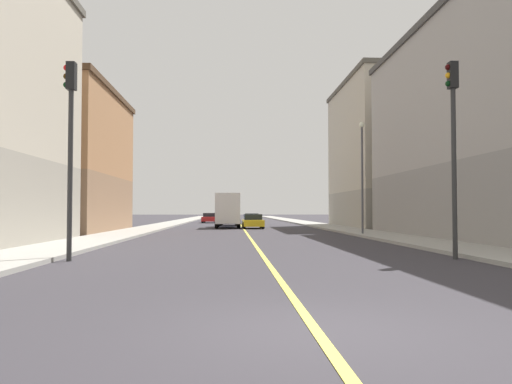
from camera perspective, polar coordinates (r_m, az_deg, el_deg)
The scene contains 15 objects.
ground_plane at distance 7.15m, azimuth 6.72°, elevation -15.21°, with size 400.00×400.00×0.00m, color #343137.
sidewalk_left at distance 56.68m, azimuth 6.73°, elevation -3.65°, with size 3.09×168.00×0.15m, color #9E9B93.
sidewalk_right at distance 56.34m, azimuth -10.14°, elevation -3.64°, with size 3.09×168.00×0.15m, color #9E9B93.
lane_center_stripe at distance 55.90m, azimuth -1.68°, elevation -3.75°, with size 0.16×154.00×0.01m, color #E5D14C.
building_left_mid at distance 51.33m, azimuth 14.88°, elevation 4.09°, with size 9.55×15.94×14.16m.
building_right_midblock at distance 40.65m, azimuth -21.97°, elevation 3.26°, with size 9.55×14.52×10.60m.
traffic_light_left_near at distance 18.41m, azimuth 21.24°, elevation 6.25°, with size 0.40×0.32×6.64m.
traffic_light_right_near at distance 17.59m, azimuth -20.13°, elevation 6.25°, with size 0.40×0.32×6.44m.
street_lamp_left_near at distance 33.53m, azimuth 11.82°, elevation 2.89°, with size 0.36×0.36×7.21m.
car_yellow at distance 46.12m, azimuth -0.36°, elevation -3.34°, with size 1.93×4.25×1.30m.
car_red at distance 67.70m, azimuth -5.20°, elevation -2.92°, with size 2.06×4.67×1.30m.
car_teal at distance 60.59m, azimuth -0.49°, elevation -3.05°, with size 1.91×4.14×1.28m.
car_white at distance 55.30m, azimuth -3.08°, elevation -3.10°, with size 2.00×4.05×1.30m.
car_silver at distance 61.84m, azimuth -2.94°, elevation -2.95°, with size 1.88×4.02×1.43m.
box_truck at distance 47.97m, azimuth -3.18°, elevation -2.05°, with size 2.31×7.99×3.18m.
Camera 1 is at (-1.15, -6.87, 1.63)m, focal length 35.65 mm.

